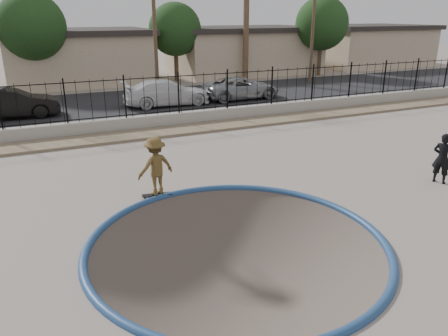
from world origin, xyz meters
name	(u,v)px	position (x,y,z in m)	size (l,w,h in m)	color
ground	(121,144)	(0.00, 12.00, -1.10)	(120.00, 120.00, 2.20)	gray
bowl_pit	(237,244)	(0.00, -1.00, 0.00)	(6.84, 6.84, 1.80)	brown
coping_ring	(237,244)	(0.00, -1.00, 0.00)	(7.04, 7.04, 0.20)	navy
rock_strip	(133,135)	(0.00, 9.20, 0.06)	(42.00, 1.60, 0.11)	#8A7B5A
retaining_wall	(127,124)	(0.00, 10.30, 0.30)	(42.00, 0.45, 0.60)	#9C9689
fence	(125,98)	(0.00, 10.30, 1.50)	(40.00, 0.04, 1.80)	black
street	(102,104)	(0.00, 17.00, 0.02)	(90.00, 8.00, 0.04)	black
house_center	(77,56)	(0.00, 26.50, 1.97)	(10.60, 8.60, 3.90)	tan
house_east	(242,49)	(14.00, 26.50, 1.97)	(12.60, 8.60, 3.90)	tan
house_east_far	(366,45)	(28.00, 26.50, 1.97)	(11.60, 8.60, 3.90)	tan
utility_pole_mid	(154,14)	(4.00, 19.00, 4.96)	(1.70, 0.24, 9.50)	#473323
utility_pole_right	(314,18)	(16.00, 19.00, 4.70)	(1.70, 0.24, 9.00)	#473323
street_tree_left	(32,27)	(-3.00, 23.00, 4.19)	(4.32, 4.32, 6.36)	#473323
street_tree_mid	(175,30)	(7.00, 24.00, 3.84)	(3.96, 3.96, 5.83)	#473323
street_tree_right	(322,24)	(19.00, 22.00, 4.19)	(4.32, 4.32, 6.36)	#473323
skater	(156,169)	(-0.90, 2.44, 0.84)	(1.09, 0.63, 1.69)	olive
skateboard	(157,195)	(-0.90, 2.44, 0.06)	(0.89, 0.37, 0.07)	black
videographer	(442,158)	(7.50, -0.13, 0.79)	(0.58, 0.38, 1.59)	black
car_b	(11,103)	(-4.70, 15.00, 0.78)	(1.58, 4.53, 1.49)	black
car_c	(167,93)	(3.37, 14.93, 0.75)	(2.01, 4.95, 1.44)	silver
car_d	(241,88)	(8.11, 14.95, 0.70)	(2.21, 4.79, 1.33)	gray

